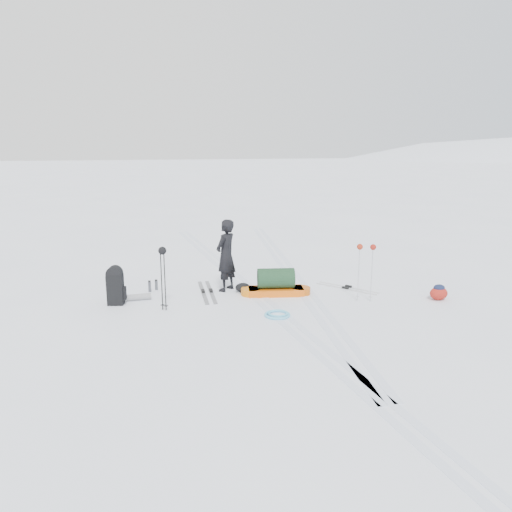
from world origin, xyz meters
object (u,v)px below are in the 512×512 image
at_px(skier, 226,255).
at_px(expedition_rucksack, 118,286).
at_px(ski_poles_black, 163,258).
at_px(pulk_sled, 276,285).

height_order(skier, expedition_rucksack, skier).
height_order(skier, ski_poles_black, skier).
xyz_separation_m(skier, pulk_sled, (1.02, -0.62, -0.60)).
relative_size(skier, ski_poles_black, 1.25).
relative_size(pulk_sled, ski_poles_black, 1.23).
height_order(skier, pulk_sled, skier).
bearing_deg(skier, pulk_sled, 103.87).
xyz_separation_m(pulk_sled, expedition_rucksack, (-3.43, 0.21, 0.16)).
bearing_deg(pulk_sled, ski_poles_black, -159.40).
relative_size(skier, pulk_sled, 1.02).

